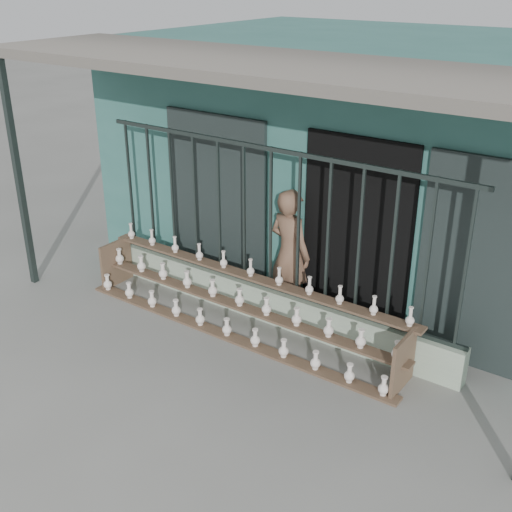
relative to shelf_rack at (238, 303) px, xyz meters
The scene contains 6 objects.
ground 0.97m from the shelf_rack, 78.23° to the right, with size 60.00×60.00×0.00m, color slate.
workshop_building 3.58m from the shelf_rack, 86.76° to the left, with size 7.40×6.60×3.21m.
parapet_wall 0.47m from the shelf_rack, 65.97° to the left, with size 5.00×0.20×0.45m, color #A4B99F.
security_fence 1.09m from the shelf_rack, 65.97° to the left, with size 5.00×0.04×1.80m.
shelf_rack is the anchor object (origin of this frame).
elderly_woman 0.90m from the shelf_rack, 68.45° to the left, with size 0.62×0.40×1.68m, color brown.
Camera 1 is at (3.98, -4.60, 4.11)m, focal length 45.00 mm.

